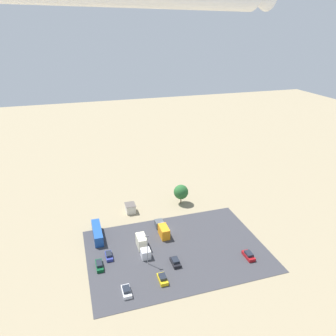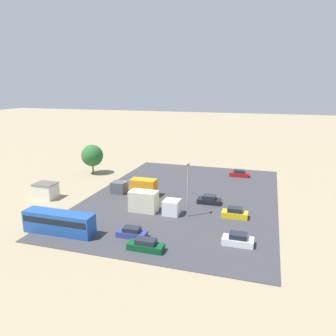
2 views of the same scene
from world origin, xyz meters
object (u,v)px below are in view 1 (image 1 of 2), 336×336
object	(u,v)px
parked_car_2	(126,291)
parked_truck_1	(163,229)
parked_truck_0	(143,245)
shed_building	(130,208)
parked_car_1	(163,279)
parked_car_4	(175,262)
parked_car_3	(109,256)
parked_car_5	(249,255)
parked_car_0	(99,265)
bus	(97,232)

from	to	relation	value
parked_car_2	parked_truck_1	xyz separation A→B (m)	(-15.04, -20.85, 0.80)
parked_truck_0	parked_truck_1	distance (m)	9.55
shed_building	parked_car_2	bearing A→B (deg)	77.24
parked_car_1	parked_car_4	xyz separation A→B (m)	(-5.06, -5.09, -0.05)
parked_car_3	parked_truck_1	distance (m)	18.35
parked_car_5	parked_car_3	bearing A→B (deg)	-17.32
parked_car_2	parked_car_5	size ratio (longest dim) A/B	0.94
parked_car_2	parked_car_3	bearing A→B (deg)	-81.60
shed_building	parked_car_4	xyz separation A→B (m)	(-6.09, 29.94, -0.75)
parked_car_3	parked_car_5	bearing A→B (deg)	162.68
parked_car_0	parked_truck_0	distance (m)	13.13
parked_car_5	parked_truck_0	bearing A→B (deg)	-24.03
parked_car_1	parked_car_3	bearing A→B (deg)	131.26
parked_car_2	bus	bearing A→B (deg)	-80.73
bus	parked_car_0	xyz separation A→B (m)	(1.00, 13.64, -1.06)
parked_car_0	parked_car_4	distance (m)	19.96
bus	parked_car_1	distance (m)	26.97
shed_building	bus	bearing A→B (deg)	43.34
parked_car_3	parked_car_5	distance (m)	38.10
parked_truck_0	parked_truck_1	world-z (taller)	parked_truck_0
parked_car_0	parked_car_4	size ratio (longest dim) A/B	1.14
bus	parked_car_4	distance (m)	25.99
parked_car_2	parked_car_4	world-z (taller)	parked_car_2
parked_car_1	parked_car_2	world-z (taller)	parked_car_1
bus	parked_car_5	xyz separation A→B (m)	(-38.30, 21.76, -1.04)
shed_building	parked_car_2	size ratio (longest dim) A/B	0.98
parked_car_1	parked_truck_1	distance (m)	20.29
parked_car_0	parked_car_4	world-z (taller)	parked_car_4
parked_car_5	parked_truck_0	world-z (taller)	parked_truck_0
parked_car_2	parked_truck_1	bearing A→B (deg)	-125.81
parked_car_1	parked_truck_1	bearing A→B (deg)	73.50
parked_car_2	parked_car_5	bearing A→B (deg)	-174.88
parked_car_3	parked_car_1	bearing A→B (deg)	131.26
shed_building	parked_car_0	xyz separation A→B (m)	(13.31, 25.25, -0.75)
parked_car_1	parked_car_0	bearing A→B (deg)	145.69
parked_truck_1	parked_car_4	bearing A→B (deg)	-92.78
shed_building	parked_truck_0	bearing A→B (deg)	87.93
parked_car_0	parked_car_2	size ratio (longest dim) A/B	1.15
parked_truck_0	shed_building	bearing A→B (deg)	-92.07
shed_building	parked_truck_1	bearing A→B (deg)	113.53
parked_car_4	parked_truck_1	world-z (taller)	parked_truck_1
parked_truck_0	parked_car_0	bearing A→B (deg)	16.95
shed_building	parked_car_2	distance (m)	37.37
bus	parked_car_0	distance (m)	13.72
parked_car_1	parked_truck_1	xyz separation A→B (m)	(-5.76, -19.44, 0.78)
parked_car_2	parked_truck_1	size ratio (longest dim) A/B	0.46
shed_building	parked_car_1	world-z (taller)	shed_building
parked_truck_1	parked_car_1	bearing A→B (deg)	-106.50
shed_building	parked_car_4	bearing A→B (deg)	101.50
bus	parked_car_4	world-z (taller)	bus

